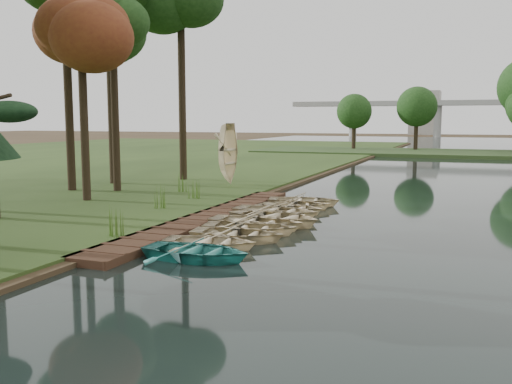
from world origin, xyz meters
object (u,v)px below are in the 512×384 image
(rowboat_1, at_px, (210,240))
(rowboat_2, at_px, (238,232))
(boardwalk, at_px, (207,219))
(stored_rowboat, at_px, (229,178))
(rowboat_0, at_px, (196,249))

(rowboat_1, relative_size, rowboat_2, 0.94)
(boardwalk, bearing_deg, stored_rowboat, 109.04)
(boardwalk, height_order, rowboat_1, rowboat_1)
(rowboat_2, distance_m, stored_rowboat, 15.19)
(rowboat_0, height_order, rowboat_2, rowboat_0)
(rowboat_0, xyz_separation_m, stored_rowboat, (-6.26, 16.65, 0.29))
(rowboat_1, distance_m, rowboat_2, 1.49)
(boardwalk, bearing_deg, rowboat_2, -49.08)
(rowboat_0, xyz_separation_m, rowboat_1, (-0.23, 1.42, -0.03))
(rowboat_2, bearing_deg, boardwalk, 35.70)
(rowboat_0, xyz_separation_m, rowboat_2, (0.12, 2.87, -0.00))
(rowboat_0, distance_m, rowboat_1, 1.44)
(rowboat_0, relative_size, rowboat_1, 1.08)
(boardwalk, xyz_separation_m, stored_rowboat, (-3.68, 10.67, 0.53))
(rowboat_0, height_order, rowboat_1, rowboat_0)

